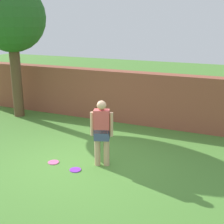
{
  "coord_description": "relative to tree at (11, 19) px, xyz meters",
  "views": [
    {
      "loc": [
        3.53,
        -6.11,
        3.39
      ],
      "look_at": [
        0.26,
        1.28,
        1.0
      ],
      "focal_mm": 49.95,
      "sensor_mm": 36.0,
      "label": 1
    }
  ],
  "objects": [
    {
      "name": "frisbee_pink",
      "position": [
        3.41,
        -2.83,
        -3.42
      ],
      "size": [
        0.27,
        0.27,
        0.02
      ],
      "primitive_type": "cylinder",
      "color": "pink",
      "rests_on": "ground"
    },
    {
      "name": "brick_wall",
      "position": [
        2.56,
        0.98,
        -2.55
      ],
      "size": [
        10.97,
        0.5,
        1.75
      ],
      "primitive_type": "cube",
      "color": "brown",
      "rests_on": "ground"
    },
    {
      "name": "person",
      "position": [
        4.57,
        -2.46,
        -2.53
      ],
      "size": [
        0.51,
        0.33,
        1.62
      ],
      "rotation": [
        0.0,
        0.0,
        0.34
      ],
      "color": "tan",
      "rests_on": "ground"
    },
    {
      "name": "tree",
      "position": [
        0.0,
        0.0,
        0.0
      ],
      "size": [
        2.34,
        2.34,
        4.66
      ],
      "color": "brown",
      "rests_on": "ground"
    },
    {
      "name": "frisbee_purple",
      "position": [
        4.11,
        -2.96,
        -3.42
      ],
      "size": [
        0.27,
        0.27,
        0.02
      ],
      "primitive_type": "cylinder",
      "color": "purple",
      "rests_on": "ground"
    },
    {
      "name": "ground_plane",
      "position": [
        4.06,
        -2.56,
        -3.42
      ],
      "size": [
        40.0,
        40.0,
        0.0
      ],
      "primitive_type": "plane",
      "color": "#4C8433"
    }
  ]
}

